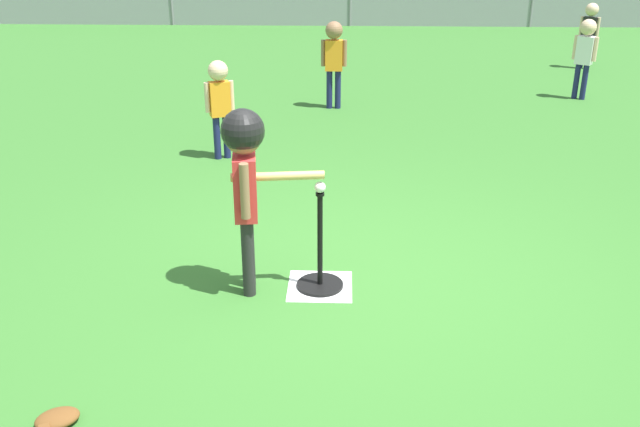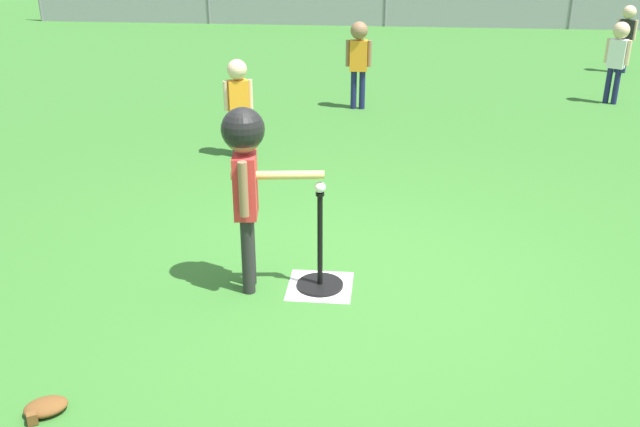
% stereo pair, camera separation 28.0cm
% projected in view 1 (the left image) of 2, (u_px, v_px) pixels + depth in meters
% --- Properties ---
extents(ground_plane, '(60.00, 60.00, 0.00)m').
position_uv_depth(ground_plane, '(357.00, 283.00, 4.87)').
color(ground_plane, '#336B28').
extents(home_plate, '(0.44, 0.44, 0.01)m').
position_uv_depth(home_plate, '(320.00, 286.00, 4.83)').
color(home_plate, white).
rests_on(home_plate, ground_plane).
extents(batting_tee, '(0.32, 0.32, 0.70)m').
position_uv_depth(batting_tee, '(320.00, 272.00, 4.78)').
color(batting_tee, black).
rests_on(batting_tee, ground_plane).
extents(baseball_on_tee, '(0.07, 0.07, 0.07)m').
position_uv_depth(baseball_on_tee, '(320.00, 187.00, 4.54)').
color(baseball_on_tee, white).
rests_on(baseball_on_tee, batting_tee).
extents(batter_child, '(0.65, 0.36, 1.27)m').
position_uv_depth(batter_child, '(245.00, 165.00, 4.43)').
color(batter_child, '#262626').
rests_on(batter_child, ground_plane).
extents(fielder_deep_right, '(0.28, 0.21, 1.04)m').
position_uv_depth(fielder_deep_right, '(590.00, 27.00, 11.22)').
color(fielder_deep_right, '#191E4C').
rests_on(fielder_deep_right, ground_plane).
extents(fielder_near_right, '(0.28, 0.20, 1.02)m').
position_uv_depth(fielder_near_right, '(219.00, 97.00, 7.07)').
color(fielder_near_right, '#191E4C').
rests_on(fielder_near_right, ground_plane).
extents(fielder_deep_left, '(0.28, 0.22, 1.07)m').
position_uv_depth(fielder_deep_left, '(585.00, 48.00, 9.36)').
color(fielder_deep_left, '#191E4C').
rests_on(fielder_deep_left, ground_plane).
extents(fielder_deep_center, '(0.33, 0.22, 1.11)m').
position_uv_depth(fielder_deep_center, '(334.00, 53.00, 8.90)').
color(fielder_deep_center, '#191E4C').
rests_on(fielder_deep_center, ground_plane).
extents(glove_outfield_drop, '(0.27, 0.25, 0.07)m').
position_uv_depth(glove_outfield_drop, '(57.00, 419.00, 3.52)').
color(glove_outfield_drop, brown).
rests_on(glove_outfield_drop, ground_plane).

